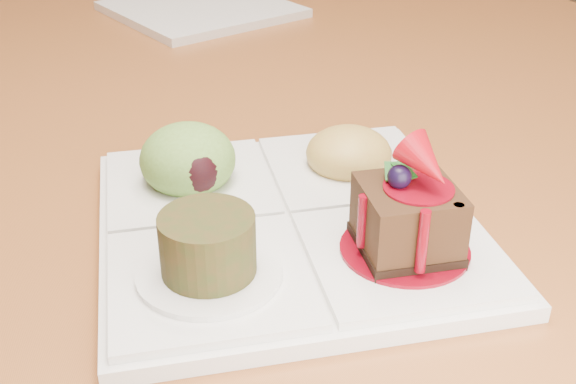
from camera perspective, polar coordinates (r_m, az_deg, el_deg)
name	(u,v)px	position (r m, az deg, el deg)	size (l,w,h in m)	color
dining_table	(288,99)	(0.95, -0.02, 7.36)	(1.00, 1.80, 0.75)	brown
sampler_plate	(284,206)	(0.53, -0.28, -1.10)	(0.33, 0.33, 0.10)	silver
second_plate	(201,9)	(1.10, -6.85, 14.14)	(0.23, 0.23, 0.01)	silver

